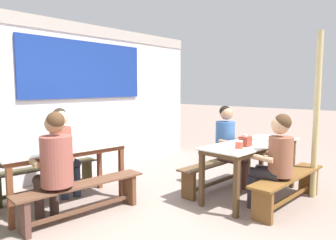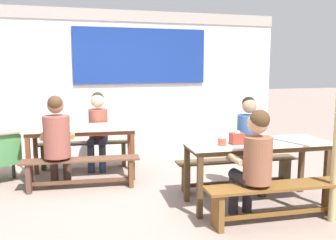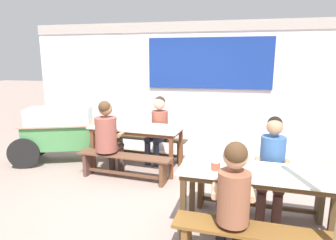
{
  "view_description": "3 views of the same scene",
  "coord_description": "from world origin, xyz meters",
  "px_view_note": "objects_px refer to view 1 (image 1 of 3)",
  "views": [
    {
      "loc": [
        -2.7,
        -2.46,
        1.56
      ],
      "look_at": [
        0.63,
        0.47,
        1.09
      ],
      "focal_mm": 33.35,
      "sensor_mm": 36.0,
      "label": 1
    },
    {
      "loc": [
        -0.85,
        -4.25,
        1.67
      ],
      "look_at": [
        0.5,
        0.43,
        0.95
      ],
      "focal_mm": 38.56,
      "sensor_mm": 36.0,
      "label": 2
    },
    {
      "loc": [
        0.99,
        -3.49,
        1.94
      ],
      "look_at": [
        0.1,
        0.56,
        1.06
      ],
      "focal_mm": 30.66,
      "sensor_mm": 36.0,
      "label": 3
    }
  ],
  "objects_px": {
    "person_center_facing": "(63,145)",
    "condiment_jar": "(239,145)",
    "bench_far_front": "(83,195)",
    "tissue_box": "(245,141)",
    "bench_near_front": "(288,184)",
    "dining_table_far": "(62,154)",
    "person_right_near_table": "(228,142)",
    "bench_near_back": "(219,170)",
    "wooden_support_post": "(316,116)",
    "dining_table_near": "(252,148)",
    "person_near_front": "(275,155)",
    "soup_bowl": "(55,147)",
    "bench_far_back": "(46,176)",
    "person_left_back_turned": "(55,161)"
  },
  "relations": [
    {
      "from": "person_center_facing",
      "to": "condiment_jar",
      "type": "bearing_deg",
      "value": -61.62
    },
    {
      "from": "bench_far_front",
      "to": "tissue_box",
      "type": "relative_size",
      "value": 10.37
    },
    {
      "from": "bench_far_front",
      "to": "bench_near_front",
      "type": "bearing_deg",
      "value": -40.7
    },
    {
      "from": "dining_table_far",
      "to": "person_right_near_table",
      "type": "xyz_separation_m",
      "value": [
        2.13,
        -1.23,
        0.01
      ]
    },
    {
      "from": "bench_near_back",
      "to": "wooden_support_post",
      "type": "height_order",
      "value": "wooden_support_post"
    },
    {
      "from": "dining_table_near",
      "to": "bench_near_back",
      "type": "distance_m",
      "value": 0.69
    },
    {
      "from": "dining_table_near",
      "to": "person_center_facing",
      "type": "relative_size",
      "value": 1.42
    },
    {
      "from": "dining_table_near",
      "to": "condiment_jar",
      "type": "xyz_separation_m",
      "value": [
        -0.49,
        -0.06,
        0.13
      ]
    },
    {
      "from": "dining_table_near",
      "to": "person_near_front",
      "type": "bearing_deg",
      "value": -122.4
    },
    {
      "from": "dining_table_near",
      "to": "tissue_box",
      "type": "distance_m",
      "value": 0.33
    },
    {
      "from": "soup_bowl",
      "to": "wooden_support_post",
      "type": "bearing_deg",
      "value": -41.96
    },
    {
      "from": "person_near_front",
      "to": "bench_far_back",
      "type": "bearing_deg",
      "value": 120.77
    },
    {
      "from": "bench_far_front",
      "to": "bench_near_back",
      "type": "xyz_separation_m",
      "value": [
        2.05,
        -0.61,
        -0.0
      ]
    },
    {
      "from": "soup_bowl",
      "to": "wooden_support_post",
      "type": "distance_m",
      "value": 3.55
    },
    {
      "from": "dining_table_far",
      "to": "condiment_jar",
      "type": "bearing_deg",
      "value": -50.13
    },
    {
      "from": "dining_table_far",
      "to": "person_near_front",
      "type": "xyz_separation_m",
      "value": [
        1.67,
        -2.17,
        0.02
      ]
    },
    {
      "from": "bench_far_back",
      "to": "soup_bowl",
      "type": "relative_size",
      "value": 10.66
    },
    {
      "from": "person_right_near_table",
      "to": "wooden_support_post",
      "type": "height_order",
      "value": "wooden_support_post"
    },
    {
      "from": "tissue_box",
      "to": "person_right_near_table",
      "type": "bearing_deg",
      "value": 48.81
    },
    {
      "from": "bench_far_front",
      "to": "person_left_back_turned",
      "type": "xyz_separation_m",
      "value": [
        -0.3,
        0.08,
        0.45
      ]
    },
    {
      "from": "bench_far_front",
      "to": "condiment_jar",
      "type": "xyz_separation_m",
      "value": [
        1.53,
        -1.23,
        0.55
      ]
    },
    {
      "from": "person_left_back_turned",
      "to": "wooden_support_post",
      "type": "height_order",
      "value": "wooden_support_post"
    },
    {
      "from": "bench_near_back",
      "to": "person_right_near_table",
      "type": "bearing_deg",
      "value": -29.11
    },
    {
      "from": "bench_near_back",
      "to": "person_near_front",
      "type": "xyz_separation_m",
      "value": [
        -0.33,
        -1.01,
        0.43
      ]
    },
    {
      "from": "dining_table_near",
      "to": "bench_far_front",
      "type": "distance_m",
      "value": 2.36
    },
    {
      "from": "bench_near_front",
      "to": "person_center_facing",
      "type": "distance_m",
      "value": 3.2
    },
    {
      "from": "person_center_facing",
      "to": "wooden_support_post",
      "type": "height_order",
      "value": "wooden_support_post"
    },
    {
      "from": "bench_near_front",
      "to": "tissue_box",
      "type": "bearing_deg",
      "value": 117.55
    },
    {
      "from": "bench_near_front",
      "to": "person_right_near_table",
      "type": "relative_size",
      "value": 1.29
    },
    {
      "from": "dining_table_near",
      "to": "bench_far_back",
      "type": "relative_size",
      "value": 1.14
    },
    {
      "from": "bench_far_front",
      "to": "bench_far_back",
      "type": "bearing_deg",
      "value": 84.55
    },
    {
      "from": "person_center_facing",
      "to": "person_near_front",
      "type": "distance_m",
      "value": 2.97
    },
    {
      "from": "dining_table_far",
      "to": "person_right_near_table",
      "type": "height_order",
      "value": "person_right_near_table"
    },
    {
      "from": "person_right_near_table",
      "to": "condiment_jar",
      "type": "bearing_deg",
      "value": -140.54
    },
    {
      "from": "person_left_back_turned",
      "to": "soup_bowl",
      "type": "bearing_deg",
      "value": 60.53
    },
    {
      "from": "person_near_front",
      "to": "soup_bowl",
      "type": "xyz_separation_m",
      "value": [
        -1.77,
        2.14,
        0.09
      ]
    },
    {
      "from": "bench_far_back",
      "to": "wooden_support_post",
      "type": "bearing_deg",
      "value": -49.95
    },
    {
      "from": "dining_table_near",
      "to": "bench_near_back",
      "type": "relative_size",
      "value": 1.05
    },
    {
      "from": "dining_table_near",
      "to": "person_left_back_turned",
      "type": "relative_size",
      "value": 1.37
    },
    {
      "from": "dining_table_near",
      "to": "soup_bowl",
      "type": "relative_size",
      "value": 12.2
    },
    {
      "from": "person_left_back_turned",
      "to": "dining_table_far",
      "type": "bearing_deg",
      "value": 52.97
    },
    {
      "from": "dining_table_far",
      "to": "wooden_support_post",
      "type": "distance_m",
      "value": 3.5
    },
    {
      "from": "bench_far_front",
      "to": "person_center_facing",
      "type": "xyz_separation_m",
      "value": [
        0.33,
        1.0,
        0.44
      ]
    },
    {
      "from": "bench_near_back",
      "to": "person_near_front",
      "type": "relative_size",
      "value": 1.37
    },
    {
      "from": "dining_table_near",
      "to": "person_left_back_turned",
      "type": "xyz_separation_m",
      "value": [
        -2.31,
        1.24,
        0.04
      ]
    },
    {
      "from": "bench_near_front",
      "to": "tissue_box",
      "type": "xyz_separation_m",
      "value": [
        -0.26,
        0.5,
        0.55
      ]
    },
    {
      "from": "bench_far_back",
      "to": "soup_bowl",
      "type": "xyz_separation_m",
      "value": [
        -0.16,
        -0.58,
        0.52
      ]
    },
    {
      "from": "bench_near_back",
      "to": "bench_near_front",
      "type": "distance_m",
      "value": 1.09
    },
    {
      "from": "tissue_box",
      "to": "soup_bowl",
      "type": "bearing_deg",
      "value": 135.89
    },
    {
      "from": "dining_table_near",
      "to": "person_near_front",
      "type": "height_order",
      "value": "person_near_front"
    }
  ]
}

